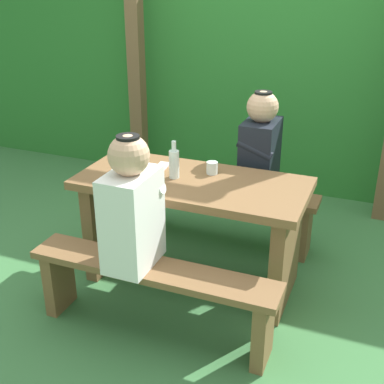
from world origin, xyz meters
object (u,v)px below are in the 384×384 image
person_white_shirt (132,207)px  person_black_coat (260,148)px  bench_near (153,286)px  bench_far (221,202)px  picnic_table (192,213)px  drinking_glass (212,168)px  cell_phone (162,166)px  bottle_left (174,163)px

person_white_shirt → person_black_coat: size_ratio=1.00×
bench_near → person_white_shirt: (-0.10, 0.00, 0.45)m
bench_far → picnic_table: bearing=-90.0°
drinking_glass → cell_phone: drinking_glass is taller
bottle_left → drinking_glass: bearing=37.1°
drinking_glass → cell_phone: size_ratio=0.55×
drinking_glass → bench_near: bearing=-96.4°
bottle_left → cell_phone: bottle_left is taller
person_black_coat → drinking_glass: (-0.19, -0.43, -0.01)m
cell_phone → bench_near: bearing=-75.3°
picnic_table → drinking_glass: size_ratio=18.24×
picnic_table → bench_far: bearing=90.0°
bench_far → person_white_shirt: 1.23m
bench_near → person_black_coat: size_ratio=1.95×
picnic_table → person_white_shirt: size_ratio=1.95×
bench_near → bottle_left: bottle_left is taller
picnic_table → person_black_coat: bearing=64.7°
picnic_table → bench_far: (0.00, 0.57, -0.18)m
person_black_coat → bench_near: bearing=-103.2°
person_white_shirt → cell_phone: size_ratio=5.14×
bottle_left → cell_phone: (-0.14, 0.13, -0.09)m
bench_far → bottle_left: bottle_left is taller
drinking_glass → bottle_left: size_ratio=0.33×
bench_near → person_white_shirt: size_ratio=1.95×
picnic_table → bench_near: picnic_table is taller
bench_far → cell_phone: bearing=-119.7°
picnic_table → cell_phone: 0.37m
bench_far → cell_phone: (-0.26, -0.45, 0.40)m
bench_far → person_white_shirt: bearing=-95.2°
picnic_table → cell_phone: bearing=154.1°
person_black_coat → drinking_glass: 0.47m
person_black_coat → cell_phone: bearing=-139.7°
drinking_glass → bottle_left: bottle_left is taller
drinking_glass → cell_phone: 0.34m
person_black_coat → drinking_glass: person_black_coat is taller
picnic_table → bench_far: 0.60m
person_black_coat → cell_phone: size_ratio=5.14×
bench_near → cell_phone: (-0.26, 0.70, 0.40)m
bench_near → person_black_coat: bearing=76.8°
picnic_table → bench_near: size_ratio=1.00×
bench_near → person_white_shirt: bearing=178.2°
bench_far → bottle_left: 0.77m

